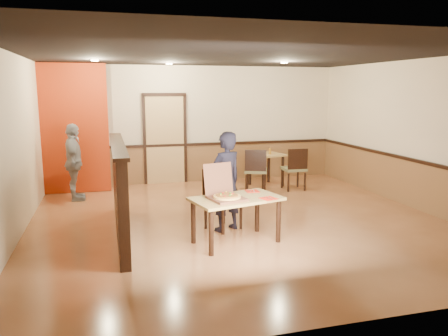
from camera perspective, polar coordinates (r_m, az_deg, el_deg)
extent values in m
plane|color=#BD7749|center=(7.61, 2.02, -6.90)|extent=(7.00, 7.00, 0.00)
plane|color=black|center=(7.30, 2.16, 14.61)|extent=(7.00, 7.00, 0.00)
plane|color=beige|center=(10.70, -3.51, 5.71)|extent=(7.00, 0.00, 7.00)
plane|color=beige|center=(7.12, -25.92, 2.41)|extent=(0.00, 7.00, 7.00)
plane|color=beige|center=(9.00, 23.94, 3.99)|extent=(0.00, 7.00, 7.00)
cube|color=brown|center=(10.79, -3.42, 0.66)|extent=(7.00, 0.04, 0.90)
cube|color=black|center=(10.70, -3.42, 3.13)|extent=(7.00, 0.06, 0.06)
cube|color=brown|center=(9.12, 23.36, -1.95)|extent=(0.04, 7.00, 0.90)
cube|color=black|center=(9.03, 23.47, 0.96)|extent=(0.06, 7.00, 0.06)
cube|color=tan|center=(10.56, -7.70, 3.67)|extent=(0.90, 0.06, 2.10)
cube|color=black|center=(6.92, -13.48, -2.93)|extent=(0.14, 3.00, 1.40)
cube|color=black|center=(6.80, -13.73, 2.99)|extent=(0.20, 3.10, 0.05)
cube|color=#A62C0B|center=(10.01, -19.44, 4.83)|extent=(1.60, 0.20, 2.78)
cylinder|color=beige|center=(8.76, -16.52, 13.34)|extent=(0.14, 0.14, 0.02)
cylinder|color=beige|center=(9.56, -7.17, 13.39)|extent=(0.14, 0.14, 0.02)
cylinder|color=beige|center=(9.18, 7.88, 13.50)|extent=(0.14, 0.14, 0.02)
cube|color=tan|center=(6.39, 1.59, -4.05)|extent=(1.42, 1.02, 0.04)
cylinder|color=black|center=(5.99, -1.69, -8.47)|extent=(0.07, 0.07, 0.65)
cylinder|color=black|center=(6.48, -4.03, -7.03)|extent=(0.07, 0.07, 0.65)
cylinder|color=black|center=(6.55, 7.12, -6.88)|extent=(0.07, 0.07, 0.65)
cylinder|color=black|center=(7.00, 4.35, -5.71)|extent=(0.07, 0.07, 0.65)
cube|color=olive|center=(7.06, -0.09, -4.15)|extent=(0.66, 0.66, 0.06)
cube|color=black|center=(7.16, -1.33, -1.76)|extent=(0.43, 0.26, 0.47)
cylinder|color=black|center=(6.86, -0.14, -6.98)|extent=(0.05, 0.05, 0.43)
cylinder|color=black|center=(7.15, -2.39, -6.28)|extent=(0.05, 0.05, 0.43)
cylinder|color=black|center=(7.13, 2.22, -6.31)|extent=(0.05, 0.05, 0.43)
cylinder|color=black|center=(7.41, -0.04, -5.67)|extent=(0.05, 0.05, 0.43)
cube|color=olive|center=(9.63, 4.19, -0.34)|extent=(0.62, 0.62, 0.06)
cube|color=black|center=(9.37, 4.15, 0.98)|extent=(0.44, 0.21, 0.46)
cylinder|color=black|center=(9.87, 5.36, -1.69)|extent=(0.05, 0.05, 0.42)
cylinder|color=black|center=(9.49, 5.31, -2.19)|extent=(0.05, 0.05, 0.42)
cylinder|color=black|center=(9.89, 3.07, -1.65)|extent=(0.05, 0.05, 0.42)
cylinder|color=black|center=(9.50, 2.92, -2.14)|extent=(0.05, 0.05, 0.42)
cube|color=olive|center=(9.96, 9.08, -0.10)|extent=(0.48, 0.48, 0.06)
cube|color=black|center=(9.72, 9.62, 1.17)|extent=(0.46, 0.05, 0.45)
cylinder|color=black|center=(10.27, 9.61, -1.34)|extent=(0.05, 0.05, 0.41)
cylinder|color=black|center=(9.92, 10.52, -1.78)|extent=(0.05, 0.05, 0.41)
cylinder|color=black|center=(10.12, 7.57, -1.46)|extent=(0.05, 0.05, 0.41)
cylinder|color=black|center=(9.76, 8.42, -1.91)|extent=(0.05, 0.05, 0.41)
cube|color=tan|center=(10.25, 5.56, 1.76)|extent=(0.87, 0.87, 0.04)
cylinder|color=black|center=(9.94, 5.17, -0.72)|extent=(0.07, 0.07, 0.72)
cylinder|color=black|center=(10.38, 3.41, -0.23)|extent=(0.07, 0.07, 0.72)
cylinder|color=black|center=(10.26, 7.67, -0.42)|extent=(0.07, 0.07, 0.72)
cylinder|color=black|center=(10.69, 5.86, 0.05)|extent=(0.07, 0.07, 0.72)
imported|color=black|center=(6.92, 0.23, -1.80)|extent=(0.69, 0.59, 1.60)
imported|color=#96969E|center=(9.33, -19.01, 0.70)|extent=(0.42, 0.94, 1.57)
cube|color=brown|center=(6.25, 0.41, -4.02)|extent=(0.55, 0.55, 0.03)
cube|color=brown|center=(6.43, -0.75, -1.39)|extent=(0.47, 0.19, 0.46)
cylinder|color=#F9C25A|center=(6.24, 0.41, -3.75)|extent=(0.50, 0.50, 0.03)
cube|color=red|center=(6.36, 5.84, -3.97)|extent=(0.27, 0.27, 0.00)
cylinder|color=silver|center=(6.34, 5.59, -3.94)|extent=(0.06, 0.18, 0.01)
cube|color=silver|center=(6.37, 6.09, -3.92)|extent=(0.07, 0.19, 0.00)
cube|color=red|center=(6.78, 3.71, -3.03)|extent=(0.21, 0.21, 0.00)
cylinder|color=silver|center=(6.77, 3.47, -3.00)|extent=(0.02, 0.17, 0.01)
cube|color=silver|center=(6.79, 3.95, -2.99)|extent=(0.03, 0.18, 0.00)
cylinder|color=#98651B|center=(10.16, 6.03, 2.19)|extent=(0.06, 0.06, 0.14)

